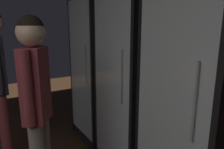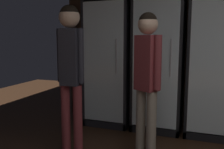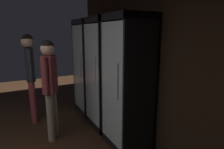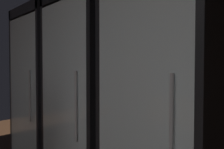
{
  "view_description": "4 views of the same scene",
  "coord_description": "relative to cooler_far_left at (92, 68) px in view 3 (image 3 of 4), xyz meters",
  "views": [
    {
      "loc": [
        0.34,
        1.37,
        1.55
      ],
      "look_at": [
        -1.83,
        2.73,
        0.97
      ],
      "focal_mm": 32.91,
      "sensor_mm": 36.0,
      "label": 1
    },
    {
      "loc": [
        -0.76,
        -0.96,
        1.36
      ],
      "look_at": [
        -2.05,
        2.61,
        0.82
      ],
      "focal_mm": 39.55,
      "sensor_mm": 36.0,
      "label": 2
    },
    {
      "loc": [
        1.81,
        1.17,
        1.76
      ],
      "look_at": [
        -0.69,
        2.49,
        1.15
      ],
      "focal_mm": 31.06,
      "sensor_mm": 36.0,
      "label": 3
    },
    {
      "loc": [
        0.18,
        1.49,
        1.39
      ],
      "look_at": [
        -0.86,
        2.49,
        1.34
      ],
      "focal_mm": 35.97,
      "sensor_mm": 36.0,
      "label": 4
    }
  ],
  "objects": [
    {
      "name": "shopper_near",
      "position": [
        0.81,
        -1.05,
        0.03
      ],
      "size": [
        0.34,
        0.27,
        1.65
      ],
      "color": "gray",
      "rests_on": "ground"
    },
    {
      "name": "cooler_left",
      "position": [
        0.77,
        -0.0,
        -0.0
      ],
      "size": [
        0.71,
        0.59,
        2.03
      ],
      "color": "black",
      "rests_on": "ground"
    },
    {
      "name": "cooler_center",
      "position": [
        1.54,
        -0.0,
        -0.0
      ],
      "size": [
        0.71,
        0.59,
        2.03
      ],
      "color": "black",
      "rests_on": "ground"
    },
    {
      "name": "cooler_far_left",
      "position": [
        0.0,
        0.0,
        0.0
      ],
      "size": [
        0.71,
        0.59,
        2.03
      ],
      "color": "black",
      "rests_on": "ground"
    },
    {
      "name": "shopper_far",
      "position": [
        -0.01,
        -1.27,
        0.11
      ],
      "size": [
        0.33,
        0.23,
        1.73
      ],
      "color": "brown",
      "rests_on": "ground"
    },
    {
      "name": "wall_back",
      "position": [
        2.13,
        0.29,
        0.41
      ],
      "size": [
        6.0,
        0.06,
        2.8
      ],
      "primitive_type": "cube",
      "color": "black",
      "rests_on": "ground"
    }
  ]
}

